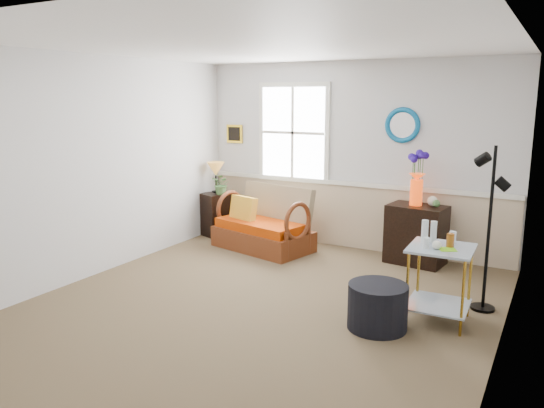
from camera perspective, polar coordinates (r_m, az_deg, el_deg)
The scene contains 19 objects.
floor at distance 5.59m, azimuth -1.07°, elevation -10.78°, with size 4.50×5.00×0.01m, color brown.
ceiling at distance 5.19m, azimuth -1.18°, elevation 16.82°, with size 4.50×5.00×0.01m, color white.
walls at distance 5.24m, azimuth -1.12°, elevation 2.51°, with size 4.51×5.01×2.60m.
wainscot at distance 7.61m, azimuth 8.31°, elevation -1.30°, with size 4.46×0.02×0.90m, color tan.
chair_rail at distance 7.51m, azimuth 8.39°, elevation 2.19°, with size 4.46×0.04×0.06m, color white.
window at distance 7.79m, azimuth 2.28°, elevation 7.67°, with size 1.14×0.06×1.44m, color white, non-canonical shape.
picture at distance 8.31m, azimuth -4.03°, elevation 7.54°, with size 0.28×0.03×0.28m, color gold.
mirror at distance 7.22m, azimuth 13.87°, elevation 8.24°, with size 0.47×0.47×0.07m, color #1485B8.
loveseat at distance 7.43m, azimuth -0.98°, elevation -1.56°, with size 1.35×0.76×0.88m, color #662E16, non-canonical shape.
throw_pillow at distance 7.54m, azimuth -3.14°, elevation -0.86°, with size 0.44×0.11×0.44m, color orange, non-canonical shape.
lamp_stand at distance 8.24m, azimuth -6.11°, elevation -1.11°, with size 0.37×0.37×0.66m, color black, non-canonical shape.
table_lamp at distance 8.16m, azimuth -6.05°, elevation 2.82°, with size 0.26×0.26×0.48m, color #CB8833, non-canonical shape.
potted_plant at distance 8.05m, azimuth -5.44°, elevation 1.89°, with size 0.29×0.32×0.25m, color #4A793D.
cabinet at distance 7.05m, azimuth 15.25°, elevation -3.18°, with size 0.71×0.46×0.76m, color black, non-canonical shape.
flower_vase at distance 6.93m, azimuth 15.33°, elevation 2.65°, with size 0.20×0.20×0.68m, color red, non-canonical shape.
side_table at distance 5.32m, azimuth 17.53°, elevation -8.25°, with size 0.58×0.58×0.74m, color #9F741F, non-canonical shape.
tabletop_items at distance 5.23m, azimuth 17.54°, elevation -3.11°, with size 0.37×0.37×0.22m, color silver, non-canonical shape.
floor_lamp at distance 5.64m, azimuth 22.30°, elevation -2.59°, with size 0.24×0.24×1.66m, color black, non-canonical shape.
ottoman at distance 5.08m, azimuth 11.28°, elevation -10.76°, with size 0.55×0.55×0.42m, color black.
Camera 1 is at (2.60, -4.47, 2.12)m, focal length 35.00 mm.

